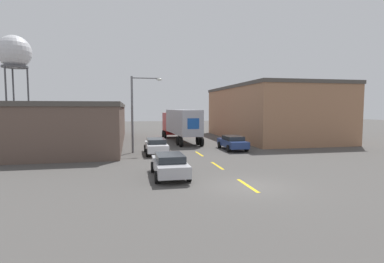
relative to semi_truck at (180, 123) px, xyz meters
The scene contains 10 objects.
ground_plane 22.32m from the semi_truck, 90.01° to the right, with size 160.00×160.00×0.00m, color #4C4947.
road_centerline 16.49m from the semi_truck, 90.01° to the right, with size 0.20×14.23×0.01m.
warehouse_left 12.09m from the semi_truck, behind, with size 10.47×27.12×4.68m.
warehouse_right 12.88m from the semi_truck, ahead, with size 11.81×21.18×7.14m.
semi_truck is the anchor object (origin of this frame).
parked_car_left_far 10.71m from the semi_truck, 111.25° to the right, with size 2.03×4.63×1.41m.
parked_car_right_mid 9.71m from the semi_truck, 66.41° to the right, with size 2.03×4.63×1.41m.
parked_car_left_near 19.57m from the semi_truck, 101.35° to the right, with size 2.03×4.63×1.41m.
water_tower 32.97m from the semi_truck, 142.86° to the left, with size 5.39×5.39×16.19m.
street_lamp 10.46m from the semi_truck, 122.45° to the right, with size 2.90×0.32×7.07m.
Camera 1 is at (-6.17, -14.68, 4.17)m, focal length 28.00 mm.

